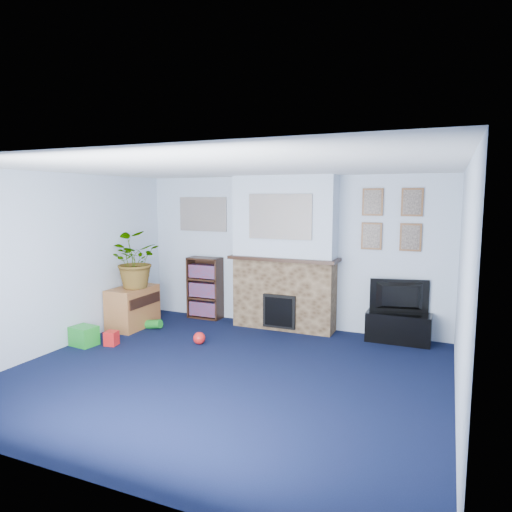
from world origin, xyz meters
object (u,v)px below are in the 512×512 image
at_px(bookshelf, 205,289).
at_px(sideboard, 133,306).
at_px(tv_stand, 398,327).
at_px(television, 400,297).

bearing_deg(bookshelf, sideboard, -129.40).
xyz_separation_m(tv_stand, bookshelf, (-3.21, 0.08, 0.28)).
bearing_deg(sideboard, bookshelf, 50.60).
distance_m(bookshelf, sideboard, 1.24).
distance_m(television, sideboard, 4.10).
bearing_deg(bookshelf, tv_stand, -1.37).
distance_m(tv_stand, bookshelf, 3.22).
height_order(bookshelf, sideboard, bookshelf).
height_order(tv_stand, television, television).
bearing_deg(sideboard, tv_stand, 12.41).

